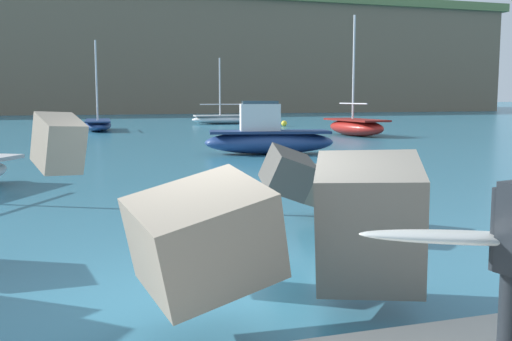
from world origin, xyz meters
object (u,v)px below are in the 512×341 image
boat_mid_left (268,137)px  mooring_buoy_middle (296,134)px  boat_mid_right (225,119)px  mooring_buoy_inner (284,123)px  surfer_with_board (512,253)px  boat_near_left (98,124)px  boat_far_left (356,126)px

boat_mid_left → mooring_buoy_middle: boat_mid_left is taller
boat_mid_right → mooring_buoy_inner: size_ratio=12.84×
surfer_with_board → mooring_buoy_middle: surfer_with_board is taller
boat_mid_right → boat_mid_left: bearing=-101.4°
boat_near_left → boat_mid_right: size_ratio=1.11×
mooring_buoy_middle → boat_mid_right: bearing=87.4°
boat_far_left → mooring_buoy_inner: boat_far_left is taller
boat_mid_right → mooring_buoy_middle: bearing=-92.6°
boat_mid_right → mooring_buoy_middle: 17.94m
boat_near_left → mooring_buoy_middle: 14.88m
boat_near_left → boat_mid_left: boat_near_left is taller
mooring_buoy_inner → surfer_with_board: bearing=-108.7°
boat_far_left → mooring_buoy_middle: size_ratio=15.75×
mooring_buoy_inner → boat_mid_left: bearing=-112.3°
boat_near_left → boat_mid_left: (5.42, -19.20, 0.26)m
boat_mid_right → boat_far_left: size_ratio=0.82×
boat_mid_left → mooring_buoy_middle: bearing=61.2°
mooring_buoy_middle → boat_far_left: bearing=12.8°
boat_far_left → mooring_buoy_middle: (-4.12, -0.93, -0.33)m
mooring_buoy_inner → mooring_buoy_middle: same height
surfer_with_board → mooring_buoy_inner: size_ratio=4.81×
boat_near_left → surfer_with_board: bearing=-89.5°
boat_mid_left → mooring_buoy_middle: size_ratio=12.24×
boat_near_left → boat_mid_right: boat_near_left is taller
mooring_buoy_middle → mooring_buoy_inner: bearing=72.1°
boat_far_left → boat_mid_left: bearing=-133.6°
boat_mid_left → mooring_buoy_inner: boat_mid_left is taller
surfer_with_board → boat_mid_right: bearing=77.2°
surfer_with_board → boat_near_left: size_ratio=0.34×
surfer_with_board → boat_mid_left: bearing=75.4°
boat_far_left → mooring_buoy_inner: bearing=90.1°
boat_mid_right → mooring_buoy_middle: size_ratio=12.84×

